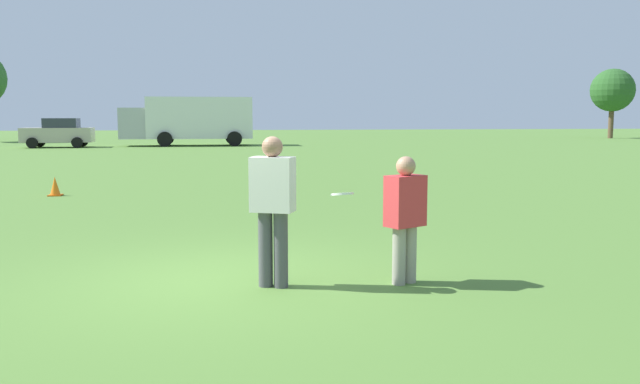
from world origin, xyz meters
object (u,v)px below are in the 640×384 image
player_defender (405,213)px  frisbee (342,194)px  box_truck (190,119)px  parked_car_center (59,133)px  traffic_cone (55,187)px  player_thrower (273,203)px

player_defender → frisbee: (-0.78, -0.14, 0.26)m
player_defender → box_truck: bearing=97.0°
player_defender → parked_car_center: parked_car_center is taller
box_truck → frisbee: bearing=-84.2°
player_defender → box_truck: (-4.51, 36.79, 0.90)m
traffic_cone → player_thrower: bearing=-63.2°
parked_car_center → box_truck: (8.00, 1.37, 0.83)m
box_truck → parked_car_center: bearing=-170.3°
frisbee → parked_car_center: bearing=108.3°
player_defender → frisbee: size_ratio=5.62×
frisbee → player_thrower: bearing=165.8°
player_defender → frisbee: bearing=-170.1°
player_thrower → traffic_cone: player_thrower is taller
player_thrower → parked_car_center: 37.01m
traffic_cone → frisbee: bearing=-60.1°
player_thrower → traffic_cone: bearing=116.8°
player_thrower → parked_car_center: (-10.94, 35.36, -0.08)m
player_defender → parked_car_center: bearing=109.5°
player_defender → traffic_cone: (-6.38, 9.60, -0.62)m
player_thrower → traffic_cone: size_ratio=3.69×
parked_car_center → player_thrower: bearing=-72.8°
player_thrower → traffic_cone: 10.71m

